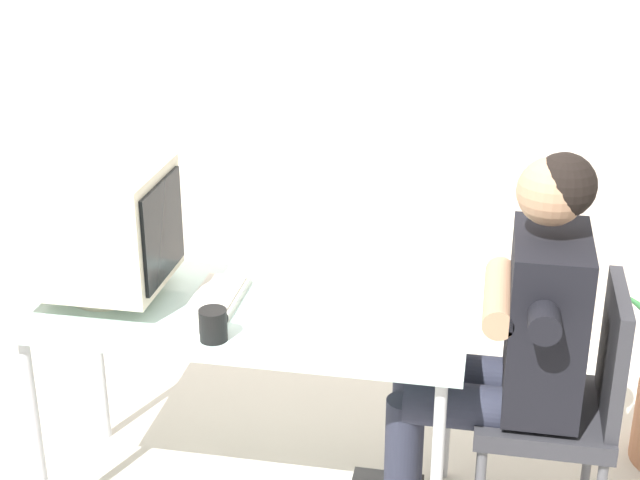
% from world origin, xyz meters
% --- Properties ---
extents(desk, '(1.38, 0.62, 0.72)m').
position_xyz_m(desk, '(0.00, 0.00, 0.65)').
color(desk, '#B7B7BC').
rests_on(desk, ground_plane).
extents(crt_monitor, '(0.41, 0.38, 0.43)m').
position_xyz_m(crt_monitor, '(-0.46, 0.00, 0.96)').
color(crt_monitor, beige).
rests_on(crt_monitor, desk).
extents(keyboard, '(0.14, 0.41, 0.03)m').
position_xyz_m(keyboard, '(-0.10, -0.02, 0.74)').
color(keyboard, silver).
rests_on(keyboard, desk).
extents(office_chair, '(0.41, 0.41, 0.87)m').
position_xyz_m(office_chair, '(0.99, 0.02, 0.50)').
color(office_chair, '#4C4C51').
rests_on(office_chair, ground_plane).
extents(person_seated, '(0.69, 0.58, 1.27)m').
position_xyz_m(person_seated, '(0.81, 0.02, 0.70)').
color(person_seated, black).
rests_on(person_seated, ground_plane).
extents(desk_mug, '(0.08, 0.09, 0.10)m').
position_xyz_m(desk_mug, '(-0.04, -0.21, 0.77)').
color(desk_mug, black).
rests_on(desk_mug, desk).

